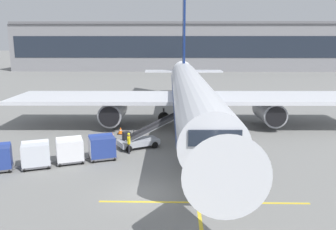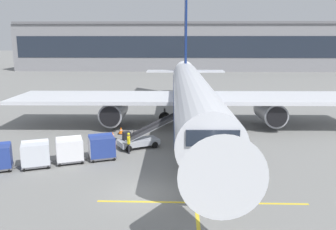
% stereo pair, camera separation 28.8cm
% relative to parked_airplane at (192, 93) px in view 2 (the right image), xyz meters
% --- Properties ---
extents(ground_plane, '(600.00, 600.00, 0.00)m').
position_rel_parked_airplane_xyz_m(ground_plane, '(-3.49, -17.19, -3.56)').
color(ground_plane, slate).
extents(parked_airplane, '(37.58, 47.89, 15.74)m').
position_rel_parked_airplane_xyz_m(parked_airplane, '(0.00, 0.00, 0.00)').
color(parked_airplane, silver).
rests_on(parked_airplane, ground).
extents(belt_loader, '(5.37, 3.72, 2.65)m').
position_rel_parked_airplane_xyz_m(belt_loader, '(-4.55, -7.92, -2.74)').
color(belt_loader, '#A3A8B2').
rests_on(belt_loader, ground).
extents(baggage_cart_lead, '(2.82, 2.21, 1.91)m').
position_rel_parked_airplane_xyz_m(baggage_cart_lead, '(-7.30, -11.05, -2.56)').
color(baggage_cart_lead, '#515156').
rests_on(baggage_cart_lead, ground).
extents(baggage_cart_second, '(2.82, 2.21, 1.91)m').
position_rel_parked_airplane_xyz_m(baggage_cart_second, '(-9.55, -11.89, -2.56)').
color(baggage_cart_second, '#515156').
rests_on(baggage_cart_second, ground).
extents(baggage_cart_third, '(2.82, 2.21, 1.91)m').
position_rel_parked_airplane_xyz_m(baggage_cart_third, '(-11.71, -12.96, -2.56)').
color(baggage_cart_third, '#515156').
rests_on(baggage_cart_third, ground).
extents(ground_crew_by_loader, '(0.30, 0.57, 1.74)m').
position_rel_parked_airplane_xyz_m(ground_crew_by_loader, '(-5.39, -9.68, -2.56)').
color(ground_crew_by_loader, black).
rests_on(ground_crew_by_loader, ground).
extents(ground_crew_by_carts, '(0.44, 0.44, 1.74)m').
position_rel_parked_airplane_xyz_m(ground_crew_by_carts, '(-6.38, -11.13, -2.56)').
color(ground_crew_by_carts, '#333847').
rests_on(ground_crew_by_carts, ground).
extents(safety_cone_engine_keepout, '(0.66, 0.66, 0.75)m').
position_rel_parked_airplane_xyz_m(safety_cone_engine_keepout, '(-7.48, -5.64, -3.20)').
color(safety_cone_engine_keepout, black).
rests_on(safety_cone_engine_keepout, ground).
extents(safety_cone_wingtip, '(0.62, 0.62, 0.70)m').
position_rel_parked_airplane_xyz_m(safety_cone_wingtip, '(-7.03, -3.64, -3.22)').
color(safety_cone_wingtip, black).
rests_on(safety_cone_wingtip, ground).
extents(apron_guidance_line_lead_in, '(0.20, 110.00, 0.01)m').
position_rel_parked_airplane_xyz_m(apron_guidance_line_lead_in, '(-0.33, -0.89, -3.56)').
color(apron_guidance_line_lead_in, yellow).
rests_on(apron_guidance_line_lead_in, ground).
extents(apron_guidance_line_stop_bar, '(12.00, 0.20, 0.01)m').
position_rel_parked_airplane_xyz_m(apron_guidance_line_stop_bar, '(0.02, -18.38, -3.56)').
color(apron_guidance_line_stop_bar, yellow).
rests_on(apron_guidance_line_stop_bar, ground).
extents(terminal_building, '(101.52, 16.75, 14.36)m').
position_rel_parked_airplane_xyz_m(terminal_building, '(0.32, 74.37, 3.57)').
color(terminal_building, gray).
rests_on(terminal_building, ground).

